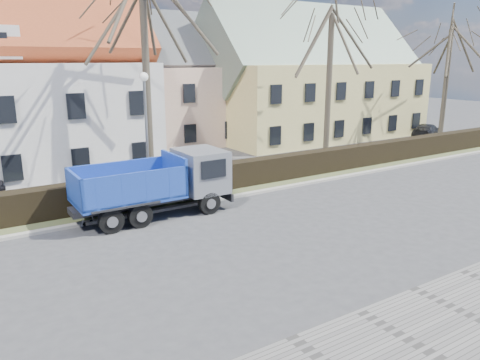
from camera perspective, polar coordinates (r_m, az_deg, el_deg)
ground at (r=18.44m, az=5.34°, el=-5.89°), size 120.00×120.00×0.00m
curb_far at (r=22.03m, az=-2.01°, el=-2.23°), size 80.00×0.30×0.12m
grass_strip at (r=23.37m, az=-4.01°, el=-1.30°), size 80.00×3.00×0.10m
hedge at (r=23.04m, az=-3.80°, el=0.02°), size 60.00×0.90×1.30m
building_pink at (r=36.73m, az=-9.09°, el=10.61°), size 10.80×8.80×8.00m
building_yellow at (r=40.65m, az=8.69°, el=11.35°), size 18.80×10.80×8.50m
tree_1 at (r=23.72m, az=-11.42°, el=14.06°), size 9.20×9.20×12.65m
tree_2 at (r=30.27m, az=10.83°, el=12.57°), size 8.00×8.00×11.00m
tree_3 at (r=39.47m, az=23.89°, el=11.62°), size 7.60×7.60×10.45m
dump_truck at (r=19.64m, az=-11.15°, el=-0.69°), size 6.74×2.51×2.70m
streetlight at (r=22.33m, az=-11.30°, el=5.35°), size 0.46×0.46×5.91m
cart_frame at (r=19.47m, az=-18.58°, el=-4.48°), size 0.80×0.61×0.65m
parked_car_b at (r=42.01m, az=21.84°, el=5.57°), size 4.49×3.07×1.21m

